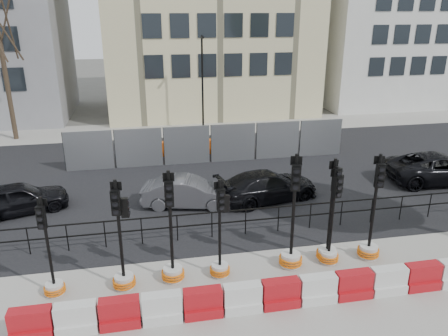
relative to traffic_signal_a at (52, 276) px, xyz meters
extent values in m
plane|color=#51514C|center=(6.06, 1.14, -0.62)|extent=(120.00, 120.00, 0.00)
cube|color=gray|center=(6.06, -1.86, -0.61)|extent=(40.00, 6.00, 0.02)
cube|color=black|center=(6.06, 8.14, -0.60)|extent=(40.00, 14.00, 0.03)
cube|color=gray|center=(6.06, 17.14, -0.61)|extent=(40.00, 4.00, 0.02)
cube|color=silver|center=(23.06, 23.14, 7.38)|extent=(12.00, 9.00, 16.00)
cylinder|color=black|center=(-1.14, 2.34, -0.12)|extent=(0.04, 0.04, 1.00)
cylinder|color=black|center=(0.06, 2.34, -0.12)|extent=(0.04, 0.04, 1.00)
cylinder|color=black|center=(1.26, 2.34, -0.12)|extent=(0.04, 0.04, 1.00)
cylinder|color=black|center=(2.46, 2.34, -0.12)|extent=(0.04, 0.04, 1.00)
cylinder|color=black|center=(3.66, 2.34, -0.12)|extent=(0.04, 0.04, 1.00)
cylinder|color=black|center=(4.86, 2.34, -0.12)|extent=(0.04, 0.04, 1.00)
cylinder|color=black|center=(6.06, 2.34, -0.12)|extent=(0.04, 0.04, 1.00)
cylinder|color=black|center=(7.26, 2.34, -0.12)|extent=(0.04, 0.04, 1.00)
cylinder|color=black|center=(8.46, 2.34, -0.12)|extent=(0.04, 0.04, 1.00)
cylinder|color=black|center=(9.66, 2.34, -0.12)|extent=(0.04, 0.04, 1.00)
cylinder|color=black|center=(10.86, 2.34, -0.12)|extent=(0.04, 0.04, 1.00)
cylinder|color=black|center=(12.06, 2.34, -0.12)|extent=(0.04, 0.04, 1.00)
cylinder|color=black|center=(13.26, 2.34, -0.12)|extent=(0.04, 0.04, 1.00)
cube|color=black|center=(6.06, 2.34, 0.36)|extent=(18.00, 0.04, 0.04)
cube|color=black|center=(6.06, 2.34, -0.07)|extent=(18.00, 0.04, 0.04)
cube|color=gray|center=(0.06, 10.14, 0.38)|extent=(2.30, 0.05, 2.00)
cylinder|color=black|center=(-1.09, 10.14, 0.38)|extent=(0.05, 0.05, 2.00)
cube|color=gray|center=(2.46, 10.14, 0.38)|extent=(2.30, 0.05, 2.00)
cylinder|color=black|center=(1.31, 10.14, 0.38)|extent=(0.05, 0.05, 2.00)
cube|color=gray|center=(4.86, 10.14, 0.38)|extent=(2.30, 0.05, 2.00)
cylinder|color=black|center=(3.71, 10.14, 0.38)|extent=(0.05, 0.05, 2.00)
cube|color=gray|center=(7.26, 10.14, 0.38)|extent=(2.30, 0.05, 2.00)
cylinder|color=black|center=(6.11, 10.14, 0.38)|extent=(0.05, 0.05, 2.00)
cube|color=gray|center=(9.66, 10.14, 0.38)|extent=(2.30, 0.05, 2.00)
cylinder|color=black|center=(8.51, 10.14, 0.38)|extent=(0.05, 0.05, 2.00)
cube|color=gray|center=(12.06, 10.14, 0.38)|extent=(2.30, 0.05, 2.00)
cylinder|color=black|center=(10.91, 10.14, 0.38)|extent=(0.05, 0.05, 2.00)
cube|color=#EF490F|center=(2.06, 11.64, -0.22)|extent=(1.00, 0.40, 0.80)
cube|color=#EF490F|center=(4.06, 11.64, -0.22)|extent=(1.00, 0.40, 0.80)
cube|color=#EF490F|center=(6.06, 11.64, -0.22)|extent=(1.00, 0.40, 0.80)
cube|color=#EF490F|center=(8.06, 11.64, -0.22)|extent=(1.00, 0.40, 0.80)
cylinder|color=black|center=(6.56, 16.14, 2.38)|extent=(0.12, 0.12, 6.00)
cube|color=black|center=(6.56, 15.89, 5.28)|extent=(0.12, 0.50, 0.12)
cylinder|color=#473828|center=(-4.94, 16.64, 2.53)|extent=(0.28, 0.28, 6.30)
cube|color=#B0150E|center=(-0.24, -1.66, -0.47)|extent=(1.00, 0.50, 0.30)
cube|color=#B0150E|center=(-0.24, -1.66, -0.07)|extent=(1.00, 0.35, 0.50)
cube|color=silver|center=(0.81, -1.66, -0.47)|extent=(1.00, 0.50, 0.30)
cube|color=silver|center=(0.81, -1.66, -0.07)|extent=(1.00, 0.35, 0.50)
cube|color=#B0150E|center=(1.86, -1.66, -0.47)|extent=(1.00, 0.50, 0.30)
cube|color=#B0150E|center=(1.86, -1.66, -0.07)|extent=(1.00, 0.35, 0.50)
cube|color=silver|center=(2.91, -1.66, -0.47)|extent=(1.00, 0.50, 0.30)
cube|color=silver|center=(2.91, -1.66, -0.07)|extent=(1.00, 0.35, 0.50)
cube|color=#B0150E|center=(3.96, -1.66, -0.47)|extent=(1.00, 0.50, 0.30)
cube|color=#B0150E|center=(3.96, -1.66, -0.07)|extent=(1.00, 0.35, 0.50)
cube|color=silver|center=(5.01, -1.66, -0.47)|extent=(1.00, 0.50, 0.30)
cube|color=silver|center=(5.01, -1.66, -0.07)|extent=(1.00, 0.35, 0.50)
cube|color=#B0150E|center=(6.06, -1.66, -0.47)|extent=(1.00, 0.50, 0.30)
cube|color=#B0150E|center=(6.06, -1.66, -0.07)|extent=(1.00, 0.35, 0.50)
cube|color=silver|center=(7.11, -1.66, -0.47)|extent=(1.00, 0.50, 0.30)
cube|color=silver|center=(7.11, -1.66, -0.07)|extent=(1.00, 0.35, 0.50)
cube|color=#B0150E|center=(8.16, -1.66, -0.47)|extent=(1.00, 0.50, 0.30)
cube|color=#B0150E|center=(8.16, -1.66, -0.07)|extent=(1.00, 0.35, 0.50)
cube|color=silver|center=(9.21, -1.66, -0.47)|extent=(1.00, 0.50, 0.30)
cube|color=silver|center=(9.21, -1.66, -0.07)|extent=(1.00, 0.35, 0.50)
cube|color=#B0150E|center=(10.26, -1.66, -0.47)|extent=(1.00, 0.50, 0.30)
cube|color=#B0150E|center=(10.26, -1.66, -0.07)|extent=(1.00, 0.35, 0.50)
cylinder|color=silver|center=(0.00, 0.01, -0.44)|extent=(0.49, 0.49, 0.36)
torus|color=orange|center=(0.00, 0.01, -0.51)|extent=(0.59, 0.59, 0.05)
torus|color=orange|center=(0.00, 0.01, -0.44)|extent=(0.59, 0.59, 0.05)
torus|color=orange|center=(0.00, 0.01, -0.36)|extent=(0.59, 0.59, 0.05)
cylinder|color=black|center=(0.00, 0.01, 1.02)|extent=(0.08, 0.08, 2.73)
cube|color=black|center=(-0.02, -0.09, 1.83)|extent=(0.24, 0.18, 0.64)
cylinder|color=black|center=(-0.04, -0.16, 1.63)|extent=(0.14, 0.08, 0.14)
cylinder|color=black|center=(-0.04, -0.16, 1.83)|extent=(0.14, 0.08, 0.14)
cylinder|color=black|center=(-0.04, -0.16, 2.03)|extent=(0.14, 0.08, 0.14)
cube|color=black|center=(0.02, 0.07, 2.20)|extent=(0.27, 0.09, 0.22)
cylinder|color=silver|center=(1.91, -0.03, -0.42)|extent=(0.55, 0.55, 0.41)
torus|color=orange|center=(1.91, -0.03, -0.50)|extent=(0.66, 0.66, 0.05)
torus|color=orange|center=(1.91, -0.03, -0.42)|extent=(0.66, 0.66, 0.05)
torus|color=orange|center=(1.91, -0.03, -0.34)|extent=(0.66, 0.66, 0.05)
cylinder|color=black|center=(1.91, -0.03, 1.21)|extent=(0.09, 0.09, 3.04)
cube|color=black|center=(1.89, -0.15, 2.12)|extent=(0.26, 0.18, 0.71)
cylinder|color=black|center=(1.88, -0.23, 1.90)|extent=(0.16, 0.07, 0.15)
cylinder|color=black|center=(1.88, -0.23, 2.12)|extent=(0.16, 0.07, 0.15)
cylinder|color=black|center=(1.88, -0.23, 2.34)|extent=(0.16, 0.07, 0.15)
cube|color=black|center=(1.92, 0.03, 2.53)|extent=(0.31, 0.08, 0.24)
cube|color=black|center=(2.11, -0.07, 1.92)|extent=(0.22, 0.16, 0.56)
cylinder|color=silver|center=(3.32, 0.07, -0.41)|extent=(0.57, 0.57, 0.42)
torus|color=orange|center=(3.32, 0.07, -0.49)|extent=(0.68, 0.68, 0.05)
torus|color=orange|center=(3.32, 0.07, -0.41)|extent=(0.68, 0.68, 0.05)
torus|color=orange|center=(3.32, 0.07, -0.33)|extent=(0.68, 0.68, 0.05)
cylinder|color=black|center=(3.32, 0.07, 1.27)|extent=(0.09, 0.09, 3.15)
cube|color=black|center=(3.31, -0.05, 2.21)|extent=(0.26, 0.16, 0.73)
cylinder|color=black|center=(3.30, -0.13, 1.98)|extent=(0.16, 0.06, 0.16)
cylinder|color=black|center=(3.30, -0.13, 2.21)|extent=(0.16, 0.06, 0.16)
cylinder|color=black|center=(3.30, -0.13, 2.44)|extent=(0.16, 0.06, 0.16)
cube|color=black|center=(3.32, 0.14, 2.63)|extent=(0.32, 0.05, 0.25)
cylinder|color=silver|center=(4.72, 0.05, -0.43)|extent=(0.51, 0.51, 0.38)
torus|color=orange|center=(4.72, 0.05, -0.51)|extent=(0.61, 0.61, 0.05)
torus|color=orange|center=(4.72, 0.05, -0.43)|extent=(0.61, 0.61, 0.05)
torus|color=orange|center=(4.72, 0.05, -0.36)|extent=(0.61, 0.61, 0.05)
cylinder|color=black|center=(4.72, 0.05, 1.07)|extent=(0.08, 0.08, 2.82)
cube|color=black|center=(4.73, -0.06, 1.92)|extent=(0.24, 0.16, 0.66)
cylinder|color=black|center=(4.75, -0.14, 1.71)|extent=(0.15, 0.07, 0.14)
cylinder|color=black|center=(4.75, -0.14, 1.92)|extent=(0.15, 0.07, 0.14)
cylinder|color=black|center=(4.75, -0.14, 2.13)|extent=(0.15, 0.07, 0.14)
cube|color=black|center=(4.71, 0.11, 2.30)|extent=(0.28, 0.07, 0.23)
cube|color=black|center=(4.90, 0.08, 1.73)|extent=(0.20, 0.15, 0.52)
cylinder|color=silver|center=(6.97, 0.13, -0.40)|extent=(0.60, 0.60, 0.45)
torus|color=orange|center=(6.97, 0.13, -0.49)|extent=(0.73, 0.73, 0.06)
torus|color=orange|center=(6.97, 0.13, -0.40)|extent=(0.73, 0.73, 0.06)
torus|color=orange|center=(6.97, 0.13, -0.31)|extent=(0.73, 0.73, 0.06)
cylinder|color=black|center=(6.97, 0.13, 1.39)|extent=(0.10, 0.10, 3.35)
cube|color=black|center=(6.93, 0.00, 2.40)|extent=(0.30, 0.23, 0.78)
cylinder|color=black|center=(6.90, -0.08, 2.15)|extent=(0.18, 0.10, 0.17)
cylinder|color=black|center=(6.90, -0.08, 2.40)|extent=(0.18, 0.10, 0.17)
cylinder|color=black|center=(6.90, -0.08, 2.64)|extent=(0.18, 0.10, 0.17)
cube|color=black|center=(6.98, 0.20, 2.84)|extent=(0.33, 0.13, 0.27)
cylinder|color=silver|center=(8.22, 0.25, -0.41)|extent=(0.56, 0.56, 0.42)
torus|color=orange|center=(8.22, 0.25, -0.49)|extent=(0.68, 0.68, 0.05)
torus|color=orange|center=(8.22, 0.25, -0.41)|extent=(0.68, 0.68, 0.05)
torus|color=orange|center=(8.22, 0.25, -0.33)|extent=(0.68, 0.68, 0.05)
cylinder|color=black|center=(8.22, 0.25, 1.25)|extent=(0.09, 0.09, 3.12)
cube|color=black|center=(8.25, 0.13, 2.19)|extent=(0.28, 0.20, 0.73)
cylinder|color=black|center=(8.27, 0.05, 1.96)|extent=(0.16, 0.09, 0.16)
cylinder|color=black|center=(8.27, 0.05, 2.19)|extent=(0.16, 0.09, 0.16)
cylinder|color=black|center=(8.27, 0.05, 2.41)|extent=(0.16, 0.09, 0.16)
cube|color=black|center=(8.21, 0.31, 2.60)|extent=(0.31, 0.10, 0.25)
cube|color=black|center=(8.42, 0.30, 1.98)|extent=(0.23, 0.18, 0.57)
cylinder|color=silver|center=(8.21, 0.11, -0.42)|extent=(0.53, 0.53, 0.39)
torus|color=orange|center=(8.21, 0.11, -0.50)|extent=(0.64, 0.64, 0.05)
torus|color=orange|center=(8.21, 0.11, -0.42)|extent=(0.64, 0.64, 0.05)
torus|color=orange|center=(8.21, 0.11, -0.35)|extent=(0.64, 0.64, 0.05)
cylinder|color=black|center=(8.21, 0.11, 1.14)|extent=(0.09, 0.09, 2.93)
cube|color=black|center=(8.24, 0.00, 2.02)|extent=(0.26, 0.18, 0.68)
cylinder|color=black|center=(8.26, -0.08, 1.80)|extent=(0.15, 0.08, 0.15)
cylinder|color=black|center=(8.26, -0.08, 2.02)|extent=(0.15, 0.08, 0.15)
cylinder|color=black|center=(8.26, -0.08, 2.23)|extent=(0.15, 0.08, 0.15)
cube|color=black|center=(8.20, 0.17, 2.41)|extent=(0.29, 0.09, 0.23)
cylinder|color=silver|center=(9.59, 0.15, -0.41)|extent=(0.58, 0.58, 0.43)
torus|color=orange|center=(9.59, 0.15, -0.49)|extent=(0.69, 0.69, 0.05)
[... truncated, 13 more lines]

